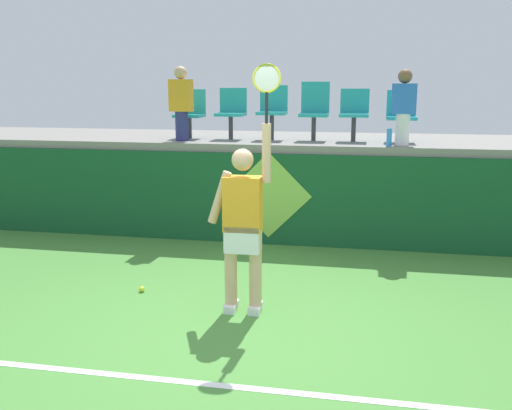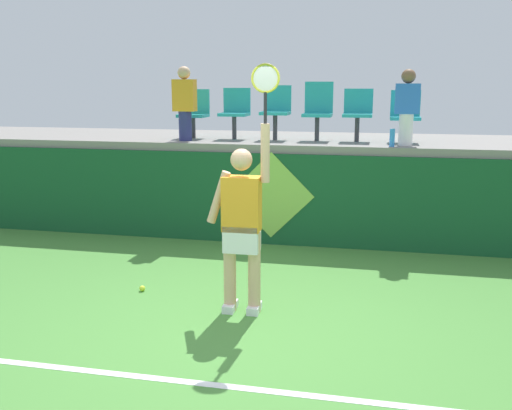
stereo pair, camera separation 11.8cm
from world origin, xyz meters
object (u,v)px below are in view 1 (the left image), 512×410
tennis_player (243,222)px  stadium_chair_1 (232,110)px  tennis_ball (142,289)px  stadium_chair_2 (273,109)px  stadium_chair_3 (315,109)px  water_bottle (389,138)px  stadium_chair_0 (191,111)px  stadium_chair_5 (401,113)px  stadium_chair_4 (354,111)px  spectator_1 (181,102)px  spectator_0 (404,106)px

tennis_player → stadium_chair_1: (-0.94, 3.47, 0.96)m
tennis_ball → stadium_chair_1: stadium_chair_1 is taller
stadium_chair_2 → stadium_chair_3: 0.66m
water_bottle → stadium_chair_1: stadium_chair_1 is taller
stadium_chair_0 → stadium_chair_5: (3.32, -0.00, -0.00)m
stadium_chair_4 → stadium_chair_5: 0.70m
stadium_chair_4 → stadium_chair_1: bearing=179.9°
tennis_ball → spectator_1: bearing=97.6°
stadium_chair_3 → spectator_0: 1.40m
stadium_chair_0 → stadium_chair_5: bearing=-0.0°
tennis_ball → stadium_chair_0: bearing=96.4°
water_bottle → stadium_chair_3: bearing=148.3°
stadium_chair_4 → spectator_1: 2.66m
water_bottle → spectator_0: (0.19, 0.23, 0.44)m
tennis_ball → stadium_chair_3: stadium_chair_3 is taller
stadium_chair_1 → stadium_chair_4: (1.93, -0.00, 0.00)m
water_bottle → spectator_1: 3.17m
stadium_chair_1 → spectator_0: size_ratio=0.75×
stadium_chair_1 → spectator_1: 0.84m
stadium_chair_3 → spectator_0: (1.31, -0.47, 0.07)m
stadium_chair_0 → spectator_0: (3.32, -0.46, 0.13)m
spectator_0 → spectator_1: (-3.32, -0.01, 0.03)m
stadium_chair_0 → stadium_chair_1: (0.68, -0.00, 0.02)m
tennis_ball → stadium_chair_2: 3.81m
stadium_chair_3 → stadium_chair_4: 0.61m
stadium_chair_2 → spectator_1: (-1.34, -0.47, 0.11)m
stadium_chair_4 → spectator_1: (-2.61, -0.46, 0.14)m
water_bottle → stadium_chair_2: stadium_chair_2 is taller
stadium_chair_2 → tennis_ball: bearing=-107.5°
stadium_chair_1 → tennis_ball: bearing=-96.0°
tennis_ball → stadium_chair_1: bearing=84.0°
stadium_chair_2 → stadium_chair_5: 1.97m
stadium_chair_3 → spectator_1: size_ratio=0.80×
tennis_ball → spectator_0: 4.47m
stadium_chair_1 → tennis_player: bearing=-74.9°
spectator_0 → tennis_ball: bearing=-137.9°
tennis_ball → spectator_1: spectator_1 is taller
tennis_ball → stadium_chair_0: stadium_chair_0 is taller
stadium_chair_3 → tennis_player: bearing=-96.2°
stadium_chair_5 → spectator_0: bearing=-90.0°
water_bottle → stadium_chair_1: bearing=164.3°
stadium_chair_4 → stadium_chair_5: (0.70, 0.00, -0.03)m
tennis_player → stadium_chair_3: tennis_player is taller
stadium_chair_1 → stadium_chair_5: 2.63m
stadium_chair_5 → spectator_1: (-3.32, -0.47, 0.16)m
stadium_chair_1 → stadium_chair_5: bearing=0.0°
tennis_player → stadium_chair_5: (1.69, 3.47, 0.94)m
stadium_chair_4 → spectator_0: bearing=-32.9°
tennis_player → stadium_chair_0: tennis_player is taller
stadium_chair_4 → stadium_chair_5: stadium_chair_4 is taller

